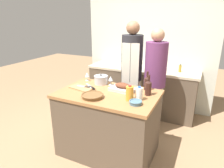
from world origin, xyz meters
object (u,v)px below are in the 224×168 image
object	(u,v)px
roasting_pan	(123,88)
wine_bottle_green	(148,87)
cutting_board	(81,88)
wine_glass_right	(87,75)
person_cook_guest	(155,78)
wine_glass_left	(111,79)
wicker_basket	(92,96)
knife_chef	(90,86)
knife_bread	(84,86)
condiment_bottle_short	(180,69)
person_cook_aproned	(132,71)
wine_bottle_dark	(147,83)
stock_pot	(101,80)
milk_jug	(139,94)
knife_paring	(92,88)
juice_jug	(130,93)
mixing_bowl	(136,102)
condiment_bottle_tall	(159,68)

from	to	relation	value
roasting_pan	wine_bottle_green	distance (m)	0.35
cutting_board	wine_glass_right	bearing A→B (deg)	109.59
cutting_board	person_cook_guest	distance (m)	1.14
cutting_board	wine_glass_left	distance (m)	0.44
wicker_basket	knife_chef	xyz separation A→B (m)	(-0.21, 0.30, -0.01)
wine_glass_right	knife_bread	bearing A→B (deg)	-65.67
cutting_board	condiment_bottle_short	xyz separation A→B (m)	(1.09, 1.51, 0.05)
wine_glass_left	person_cook_aproned	distance (m)	0.53
person_cook_guest	wine_glass_right	bearing A→B (deg)	-167.86
person_cook_guest	wine_glass_left	bearing A→B (deg)	-150.38
wine_bottle_dark	wine_glass_right	bearing A→B (deg)	179.57
stock_pot	person_cook_aproned	xyz separation A→B (m)	(0.27, 0.53, 0.03)
milk_jug	condiment_bottle_short	world-z (taller)	milk_jug
stock_pot	milk_jug	bearing A→B (deg)	-25.51
knife_paring	person_cook_guest	xyz separation A→B (m)	(0.67, 0.77, 0.02)
juice_jug	person_cook_guest	bearing A→B (deg)	85.37
wicker_basket	stock_pot	bearing A→B (deg)	107.36
wine_glass_right	condiment_bottle_short	size ratio (longest dim) A/B	0.91
person_cook_aproned	person_cook_guest	size ratio (longest dim) A/B	1.06
milk_jug	knife_paring	xyz separation A→B (m)	(-0.69, 0.07, -0.06)
mixing_bowl	wine_bottle_dark	distance (m)	0.51
wine_bottle_green	condiment_bottle_tall	xyz separation A→B (m)	(-0.16, 1.27, -0.05)
juice_jug	knife_paring	size ratio (longest dim) A/B	1.19
milk_jug	knife_bread	size ratio (longest dim) A/B	0.86
condiment_bottle_short	knife_paring	bearing A→B (deg)	-122.66
mixing_bowl	person_cook_aproned	bearing A→B (deg)	112.87
wicker_basket	wine_glass_right	distance (m)	0.71
cutting_board	knife_chef	size ratio (longest dim) A/B	1.64
wine_bottle_green	wine_glass_right	xyz separation A→B (m)	(-1.01, 0.18, -0.01)
mixing_bowl	wine_glass_left	distance (m)	0.73
wine_glass_left	person_cook_aproned	world-z (taller)	person_cook_aproned
knife_paring	stock_pot	bearing A→B (deg)	89.31
cutting_board	condiment_bottle_short	bearing A→B (deg)	54.30
roasting_pan	stock_pot	world-z (taller)	stock_pot
roasting_pan	wicker_basket	world-z (taller)	roasting_pan
cutting_board	knife_paring	world-z (taller)	knife_paring
wine_bottle_dark	knife_chef	distance (m)	0.77
knife_chef	condiment_bottle_tall	xyz separation A→B (m)	(0.64, 1.36, 0.03)
knife_paring	condiment_bottle_short	xyz separation A→B (m)	(0.94, 1.47, 0.03)
wine_bottle_green	knife_paring	world-z (taller)	wine_bottle_green
cutting_board	wine_bottle_dark	bearing A→B (deg)	22.14
roasting_pan	person_cook_aproned	xyz separation A→B (m)	(-0.12, 0.67, 0.05)
wicker_basket	mixing_bowl	xyz separation A→B (m)	(0.54, 0.04, -0.00)
stock_pot	wicker_basket	bearing A→B (deg)	-72.64
wine_bottle_dark	wicker_basket	bearing A→B (deg)	-133.04
milk_jug	wine_glass_right	world-z (taller)	milk_jug
wine_glass_right	knife_chef	xyz separation A→B (m)	(0.22, -0.26, -0.07)
mixing_bowl	milk_jug	bearing A→B (deg)	92.72
wine_bottle_dark	knife_bread	xyz separation A→B (m)	(-0.80, -0.30, -0.08)
wicker_basket	knife_bread	xyz separation A→B (m)	(-0.29, 0.25, -0.01)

